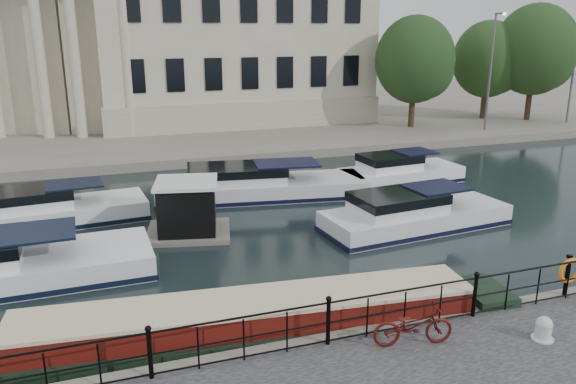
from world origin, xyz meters
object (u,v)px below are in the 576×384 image
object	(u,v)px
mooring_bollard	(544,329)
life_ring_post	(569,271)
narrowboat	(251,330)
harbour_hut	(187,211)
bicycle	(413,325)

from	to	relation	value
mooring_bollard	life_ring_post	bearing A→B (deg)	34.75
narrowboat	life_ring_post	bearing A→B (deg)	-3.82
narrowboat	harbour_hut	world-z (taller)	harbour_hut
life_ring_post	harbour_hut	size ratio (longest dim) A/B	0.33
bicycle	life_ring_post	distance (m)	5.32
mooring_bollard	life_ring_post	distance (m)	2.76
life_ring_post	narrowboat	size ratio (longest dim) A/B	0.08
narrowboat	bicycle	bearing A→B (deg)	-27.93
bicycle	mooring_bollard	xyz separation A→B (m)	(3.02, -0.81, -0.22)
mooring_bollard	harbour_hut	bearing A→B (deg)	119.99
mooring_bollard	life_ring_post	xyz separation A→B (m)	(2.24, 1.55, 0.47)
bicycle	narrowboat	distance (m)	3.96
mooring_bollard	harbour_hut	world-z (taller)	harbour_hut
bicycle	mooring_bollard	size ratio (longest dim) A/B	3.24
mooring_bollard	harbour_hut	xyz separation A→B (m)	(-6.47, 11.22, 0.13)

